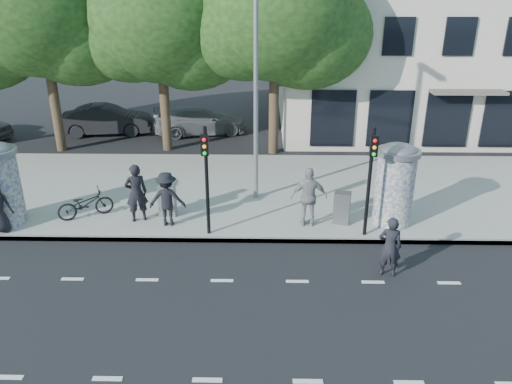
{
  "coord_description": "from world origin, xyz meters",
  "views": [
    {
      "loc": [
        1.11,
        -9.88,
        7.3
      ],
      "look_at": [
        0.86,
        3.5,
        1.69
      ],
      "focal_mm": 35.0,
      "sensor_mm": 36.0,
      "label": 1
    }
  ],
  "objects_px": {
    "ad_column_right": "(395,183)",
    "ped_e": "(309,197)",
    "man_road": "(390,247)",
    "ped_d": "(167,199)",
    "traffic_pole_far": "(371,172)",
    "cabinet_left": "(167,199)",
    "car_mid": "(107,120)",
    "car_right": "(200,121)",
    "ped_b": "(136,193)",
    "bicycle": "(85,204)",
    "cabinet_right": "(342,208)",
    "ad_column_left": "(0,182)",
    "street_lamp": "(256,67)",
    "traffic_pole_near": "(206,171)"
  },
  "relations": [
    {
      "from": "ped_d",
      "to": "cabinet_right",
      "type": "relative_size",
      "value": 1.67
    },
    {
      "from": "ped_e",
      "to": "cabinet_right",
      "type": "bearing_deg",
      "value": -173.25
    },
    {
      "from": "traffic_pole_near",
      "to": "car_mid",
      "type": "xyz_separation_m",
      "value": [
        -6.51,
        11.44,
        -1.47
      ]
    },
    {
      "from": "ped_d",
      "to": "cabinet_right",
      "type": "bearing_deg",
      "value": 179.33
    },
    {
      "from": "traffic_pole_near",
      "to": "man_road",
      "type": "height_order",
      "value": "traffic_pole_near"
    },
    {
      "from": "traffic_pole_far",
      "to": "ped_d",
      "type": "xyz_separation_m",
      "value": [
        -6.15,
        0.64,
        -1.2
      ]
    },
    {
      "from": "ad_column_right",
      "to": "ped_d",
      "type": "distance_m",
      "value": 7.18
    },
    {
      "from": "man_road",
      "to": "ped_e",
      "type": "bearing_deg",
      "value": -44.72
    },
    {
      "from": "ad_column_right",
      "to": "ped_b",
      "type": "xyz_separation_m",
      "value": [
        -8.19,
        0.02,
        -0.42
      ]
    },
    {
      "from": "ped_b",
      "to": "car_right",
      "type": "bearing_deg",
      "value": -115.09
    },
    {
      "from": "traffic_pole_far",
      "to": "bicycle",
      "type": "relative_size",
      "value": 1.9
    },
    {
      "from": "ped_b",
      "to": "ped_e",
      "type": "xyz_separation_m",
      "value": [
        5.49,
        -0.25,
        0.01
      ]
    },
    {
      "from": "ped_e",
      "to": "cabinet_left",
      "type": "height_order",
      "value": "ped_e"
    },
    {
      "from": "ad_column_left",
      "to": "car_right",
      "type": "bearing_deg",
      "value": 65.54
    },
    {
      "from": "street_lamp",
      "to": "ped_e",
      "type": "xyz_separation_m",
      "value": [
        1.71,
        -2.17,
        -3.67
      ]
    },
    {
      "from": "ped_d",
      "to": "traffic_pole_far",
      "type": "bearing_deg",
      "value": 171.22
    },
    {
      "from": "traffic_pole_far",
      "to": "car_mid",
      "type": "xyz_separation_m",
      "value": [
        -11.31,
        11.44,
        -1.47
      ]
    },
    {
      "from": "cabinet_right",
      "to": "ad_column_left",
      "type": "bearing_deg",
      "value": -164.45
    },
    {
      "from": "ad_column_left",
      "to": "traffic_pole_near",
      "type": "height_order",
      "value": "traffic_pole_near"
    },
    {
      "from": "ad_column_right",
      "to": "street_lamp",
      "type": "distance_m",
      "value": 5.81
    },
    {
      "from": "cabinet_left",
      "to": "ped_d",
      "type": "bearing_deg",
      "value": -77.67
    },
    {
      "from": "car_right",
      "to": "cabinet_left",
      "type": "bearing_deg",
      "value": 167.55
    },
    {
      "from": "car_right",
      "to": "ped_e",
      "type": "bearing_deg",
      "value": -169.75
    },
    {
      "from": "cabinet_left",
      "to": "car_mid",
      "type": "distance_m",
      "value": 11.28
    },
    {
      "from": "ad_column_right",
      "to": "ped_e",
      "type": "relative_size",
      "value": 1.36
    },
    {
      "from": "traffic_pole_far",
      "to": "ad_column_right",
      "type": "bearing_deg",
      "value": 42.21
    },
    {
      "from": "car_mid",
      "to": "car_right",
      "type": "height_order",
      "value": "car_mid"
    },
    {
      "from": "ped_b",
      "to": "man_road",
      "type": "distance_m",
      "value": 7.99
    },
    {
      "from": "ad_column_right",
      "to": "street_lamp",
      "type": "xyz_separation_m",
      "value": [
        -4.4,
        1.93,
        3.26
      ]
    },
    {
      "from": "ad_column_right",
      "to": "man_road",
      "type": "bearing_deg",
      "value": -104.59
    },
    {
      "from": "ad_column_right",
      "to": "cabinet_left",
      "type": "relative_size",
      "value": 2.36
    },
    {
      "from": "cabinet_left",
      "to": "car_mid",
      "type": "relative_size",
      "value": 0.24
    },
    {
      "from": "ad_column_right",
      "to": "street_lamp",
      "type": "relative_size",
      "value": 0.33
    },
    {
      "from": "ad_column_left",
      "to": "ped_e",
      "type": "relative_size",
      "value": 1.36
    },
    {
      "from": "ad_column_right",
      "to": "bicycle",
      "type": "xyz_separation_m",
      "value": [
        -9.96,
        0.23,
        -0.92
      ]
    },
    {
      "from": "ad_column_right",
      "to": "man_road",
      "type": "height_order",
      "value": "ad_column_right"
    },
    {
      "from": "traffic_pole_far",
      "to": "man_road",
      "type": "xyz_separation_m",
      "value": [
        0.24,
        -2.0,
        -1.38
      ]
    },
    {
      "from": "cabinet_left",
      "to": "cabinet_right",
      "type": "height_order",
      "value": "cabinet_left"
    },
    {
      "from": "bicycle",
      "to": "car_right",
      "type": "distance_m",
      "value": 10.75
    },
    {
      "from": "cabinet_left",
      "to": "cabinet_right",
      "type": "relative_size",
      "value": 1.06
    },
    {
      "from": "ad_column_right",
      "to": "man_road",
      "type": "relative_size",
      "value": 1.55
    },
    {
      "from": "traffic_pole_near",
      "to": "ped_e",
      "type": "height_order",
      "value": "traffic_pole_near"
    },
    {
      "from": "ad_column_right",
      "to": "car_right",
      "type": "distance_m",
      "value": 13.05
    },
    {
      "from": "ad_column_right",
      "to": "traffic_pole_near",
      "type": "bearing_deg",
      "value": -171.11
    },
    {
      "from": "traffic_pole_near",
      "to": "traffic_pole_far",
      "type": "relative_size",
      "value": 1.0
    },
    {
      "from": "traffic_pole_far",
      "to": "man_road",
      "type": "distance_m",
      "value": 2.44
    },
    {
      "from": "car_right",
      "to": "ad_column_left",
      "type": "bearing_deg",
      "value": 142.22
    },
    {
      "from": "cabinet_left",
      "to": "car_right",
      "type": "bearing_deg",
      "value": 91.79
    },
    {
      "from": "ad_column_left",
      "to": "street_lamp",
      "type": "distance_m",
      "value": 8.9
    },
    {
      "from": "man_road",
      "to": "bicycle",
      "type": "bearing_deg",
      "value": -9.44
    }
  ]
}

